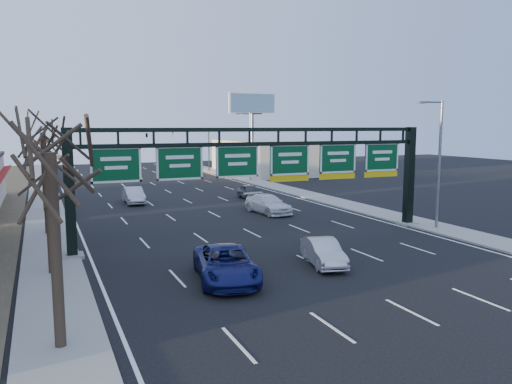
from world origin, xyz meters
name	(u,v)px	position (x,y,z in m)	size (l,w,h in m)	color
ground	(330,272)	(0.00, 0.00, 0.00)	(160.00, 160.00, 0.00)	black
sidewalk_left	(47,221)	(-12.80, 20.00, 0.06)	(3.00, 120.00, 0.12)	gray
sidewalk_right	(333,201)	(12.80, 20.00, 0.06)	(3.00, 120.00, 0.12)	gray
lane_markings	(207,210)	(0.00, 20.00, 0.01)	(21.60, 120.00, 0.01)	white
sign_gantry	(266,168)	(0.16, 8.00, 4.63)	(24.60, 1.20, 7.20)	black
building_right_distant	(269,157)	(20.00, 50.00, 2.50)	(12.00, 20.00, 5.00)	beige
tree_near	(49,119)	(-12.80, -4.00, 7.48)	(3.60, 3.60, 8.86)	black
tree_gantry	(45,129)	(-12.80, 5.00, 7.11)	(3.60, 3.60, 8.48)	black
tree_mid	(42,117)	(-12.80, 15.00, 7.85)	(3.60, 3.60, 9.24)	black
tree_far	(41,123)	(-12.80, 25.00, 7.48)	(3.60, 3.60, 8.86)	black
streetlight_near	(438,158)	(12.47, 6.00, 5.08)	(2.15, 0.22, 9.00)	slate
streetlight_far	(249,143)	(12.47, 40.00, 5.08)	(2.15, 0.22, 9.00)	slate
billboard_right	(252,113)	(15.00, 44.98, 9.06)	(7.00, 0.50, 12.00)	slate
traffic_signal_mast	(171,138)	(5.69, 55.00, 5.50)	(10.16, 0.54, 7.00)	black
car_blue_suv	(226,264)	(-5.27, 0.78, 0.80)	(2.64, 5.73, 1.59)	navy
car_silver_sedan	(323,252)	(0.34, 1.20, 0.68)	(1.45, 4.16, 1.37)	#B5B5BA
car_white_wagon	(268,204)	(4.36, 16.71, 0.76)	(2.14, 5.27, 1.53)	white
car_grey_far	(250,192)	(6.18, 24.93, 0.72)	(1.70, 4.23, 1.44)	#3F4344
car_silver_distant	(134,195)	(-5.06, 26.65, 0.76)	(1.61, 4.62, 1.52)	silver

